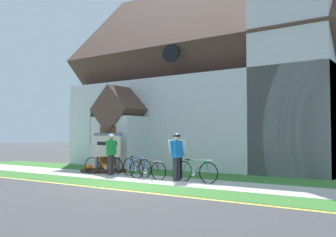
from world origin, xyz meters
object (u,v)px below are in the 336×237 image
Objects in this scene: cyclist_in_orange_jersey at (177,153)px; bicycle_green at (195,171)px; bicycle_black at (147,170)px; bicycle_red at (137,167)px; church_sign at (108,146)px; bicycle_yellow at (104,165)px; cyclist_in_green_jersey at (178,152)px; cyclist_in_yellow_jersey at (111,151)px.

bicycle_green is at bearing 5.36° from cyclist_in_orange_jersey.
bicycle_red reaches higher than bicycle_black.
bicycle_black is at bearing -29.30° from bicycle_red.
church_sign is at bearing 166.54° from bicycle_green.
bicycle_yellow is (0.81, -1.08, -0.78)m from church_sign.
church_sign is 1.06× the size of bicycle_red.
cyclist_in_green_jersey reaches higher than bicycle_green.
cyclist_in_yellow_jersey is (-1.19, -0.22, 0.63)m from bicycle_red.
bicycle_red is (2.60, -1.03, -0.78)m from church_sign.
cyclist_in_green_jersey reaches higher than cyclist_in_orange_jersey.
cyclist_in_yellow_jersey is (1.40, -1.25, -0.15)m from church_sign.
cyclist_in_yellow_jersey is 0.98× the size of cyclist_in_green_jersey.
bicycle_red is 1.37m from cyclist_in_yellow_jersey.
bicycle_green reaches higher than bicycle_black.
bicycle_green is 1.33m from cyclist_in_green_jersey.
church_sign is 1.88m from cyclist_in_yellow_jersey.
bicycle_yellow is 0.88m from cyclist_in_yellow_jersey.
cyclist_in_green_jersey is at bearing 155.92° from bicycle_green.
bicycle_red is 1.79m from bicycle_yellow.
bicycle_black is 1.05× the size of bicycle_yellow.
cyclist_in_orange_jersey reaches higher than bicycle_red.
cyclist_in_orange_jersey is (-0.74, -0.07, 0.62)m from bicycle_green.
bicycle_yellow is at bearing 177.02° from bicycle_green.
bicycle_green is at bearing -2.98° from bicycle_yellow.
cyclist_in_orange_jersey is (4.77, -1.39, -0.15)m from church_sign.
cyclist_in_yellow_jersey reaches higher than bicycle_green.
cyclist_in_orange_jersey is at bearing -4.54° from bicycle_yellow.
bicycle_red is at bearing -174.17° from cyclist_in_green_jersey.
cyclist_in_yellow_jersey is (-4.11, 0.07, 0.62)m from bicycle_green.
cyclist_in_yellow_jersey is at bearing 179.02° from bicycle_green.
bicycle_red is at bearing 170.72° from cyclist_in_orange_jersey.
bicycle_yellow is 0.97× the size of cyclist_in_orange_jersey.
church_sign is 1.01× the size of bicycle_green.
bicycle_red is 1.98m from cyclist_in_green_jersey.
bicycle_yellow is at bearing -176.37° from cyclist_in_green_jersey.
bicycle_yellow is 3.71m from cyclist_in_green_jersey.
bicycle_black is at bearing -23.84° from church_sign.
bicycle_black is (3.55, -1.57, -0.80)m from church_sign.
cyclist_in_orange_jersey reaches higher than cyclist_in_yellow_jersey.
bicycle_yellow is 4.02m from cyclist_in_orange_jersey.
bicycle_red is 0.98× the size of cyclist_in_green_jersey.
bicycle_green is at bearing -0.98° from cyclist_in_yellow_jersey.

